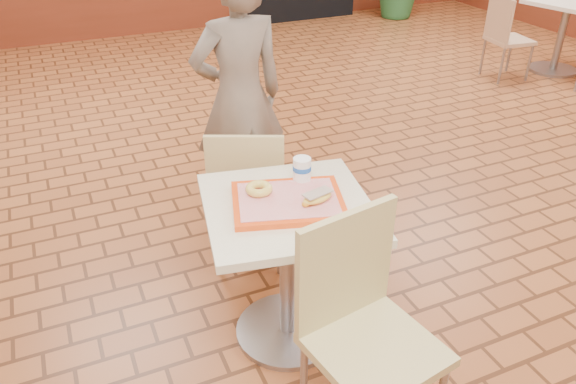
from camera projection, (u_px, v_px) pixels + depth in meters
name	position (u px, v px, depth m)	size (l,w,h in m)	color
wainscot_band	(456.00, 135.00, 3.43)	(8.00, 10.00, 1.00)	#612412
main_table	(288.00, 250.00, 2.44)	(0.69, 0.69, 0.72)	beige
chair_main_front	(362.00, 321.00, 2.04)	(0.49, 0.49, 0.92)	tan
chair_main_back	(248.00, 192.00, 2.92)	(0.51, 0.51, 0.83)	tan
customer	(239.00, 98.00, 3.22)	(0.56, 0.37, 1.54)	#736559
serving_tray	(288.00, 202.00, 2.32)	(0.45, 0.35, 0.03)	#E84611
ring_donut	(259.00, 189.00, 2.34)	(0.11, 0.11, 0.04)	#E3C552
long_john_donut	(317.00, 197.00, 2.28)	(0.15, 0.10, 0.04)	yellow
paper_cup	(302.00, 169.00, 2.42)	(0.08, 0.08, 0.10)	white
second_table	(564.00, 24.00, 5.75)	(0.69, 0.69, 0.73)	beige
chair_second_left	(505.00, 34.00, 5.57)	(0.42, 0.42, 0.82)	tan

